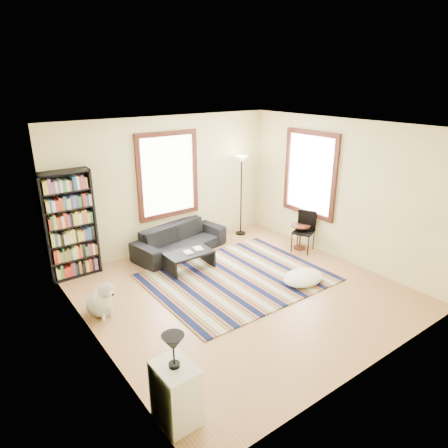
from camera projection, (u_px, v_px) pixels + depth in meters
floor at (241, 294)px, 6.98m from camera, size 5.00×5.00×0.10m
ceiling at (244, 124)px, 5.99m from camera, size 5.00×5.00×0.10m
wall_back at (167, 184)px, 8.41m from camera, size 5.00×0.10×2.80m
wall_front at (382, 273)px, 4.55m from camera, size 5.00×0.10×2.80m
wall_left at (86, 253)px, 5.06m from camera, size 0.10×5.00×2.80m
wall_right at (342, 191)px, 7.90m from camera, size 0.10×5.00×2.80m
window_back at (168, 175)px, 8.28m from camera, size 1.20×0.06×1.60m
window_right at (310, 174)px, 8.39m from camera, size 0.06×1.20×1.60m
rug at (237, 277)px, 7.42m from camera, size 3.15×2.52×0.02m
sofa at (180, 240)px, 8.41m from camera, size 1.15×2.14×0.59m
bookshelf at (70, 225)px, 7.19m from camera, size 0.90×0.30×2.00m
coffee_table at (189, 261)px, 7.70m from camera, size 0.90×0.51×0.36m
book_a at (185, 253)px, 7.58m from camera, size 0.16×0.21×0.02m
book_b at (194, 249)px, 7.75m from camera, size 0.20×0.25×0.02m
floor_cushion at (303, 278)px, 7.22m from camera, size 0.84×0.65×0.20m
floor_lamp at (241, 196)px, 9.22m from camera, size 0.37×0.37×1.86m
side_table at (300, 237)px, 8.63m from camera, size 0.50×0.50×0.54m
folding_chair at (303, 232)px, 8.45m from camera, size 0.55×0.54×0.86m
white_cabinet at (176, 393)px, 4.23m from camera, size 0.39×0.51×0.70m
table_lamp at (174, 351)px, 4.04m from camera, size 0.27×0.27×0.38m
dog at (98, 297)px, 6.17m from camera, size 0.60×0.72×0.62m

